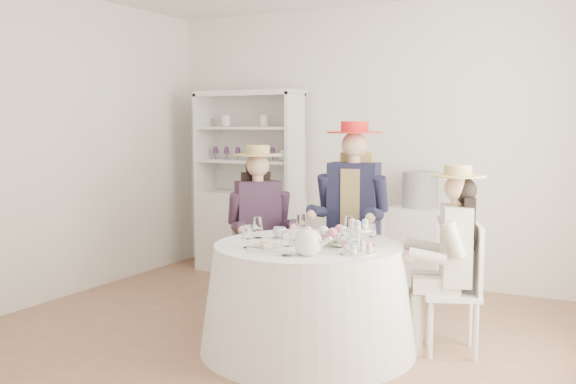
% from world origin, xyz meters
% --- Properties ---
extents(ground, '(4.50, 4.50, 0.00)m').
position_xyz_m(ground, '(0.00, 0.00, 0.00)').
color(ground, '#8A5F45').
rests_on(ground, ground).
extents(wall_back, '(4.50, 0.00, 4.50)m').
position_xyz_m(wall_back, '(0.00, 2.00, 1.35)').
color(wall_back, white).
rests_on(wall_back, ground).
extents(wall_front, '(4.50, 0.00, 4.50)m').
position_xyz_m(wall_front, '(0.00, -2.00, 1.35)').
color(wall_front, white).
rests_on(wall_front, ground).
extents(wall_left, '(0.00, 4.50, 4.50)m').
position_xyz_m(wall_left, '(-2.25, 0.00, 1.35)').
color(wall_left, white).
rests_on(wall_left, ground).
extents(tea_table, '(1.47, 1.47, 0.73)m').
position_xyz_m(tea_table, '(0.28, -0.14, 0.36)').
color(tea_table, white).
rests_on(tea_table, ground).
extents(hutch, '(1.26, 0.80, 1.89)m').
position_xyz_m(hutch, '(-1.28, 1.71, 0.67)').
color(hutch, silver).
rests_on(hutch, ground).
extents(side_table, '(0.54, 0.54, 0.78)m').
position_xyz_m(side_table, '(0.51, 1.74, 0.39)').
color(side_table, silver).
rests_on(side_table, ground).
extents(hatbox, '(0.42, 0.42, 0.33)m').
position_xyz_m(hatbox, '(0.51, 1.74, 0.95)').
color(hatbox, black).
rests_on(hatbox, side_table).
extents(guest_left, '(0.58, 0.58, 1.37)m').
position_xyz_m(guest_left, '(-0.46, 0.47, 0.77)').
color(guest_left, silver).
rests_on(guest_left, ground).
extents(guest_mid, '(0.58, 0.60, 1.56)m').
position_xyz_m(guest_mid, '(0.22, 0.82, 0.89)').
color(guest_mid, silver).
rests_on(guest_mid, ground).
extents(guest_right, '(0.52, 0.48, 1.27)m').
position_xyz_m(guest_right, '(1.17, 0.24, 0.72)').
color(guest_right, silver).
rests_on(guest_right, ground).
extents(spare_chair, '(0.50, 0.50, 0.93)m').
position_xyz_m(spare_chair, '(-0.64, 1.01, 0.50)').
color(spare_chair, silver).
rests_on(spare_chair, ground).
extents(teacup_a, '(0.12, 0.12, 0.08)m').
position_xyz_m(teacup_a, '(0.02, -0.06, 0.77)').
color(teacup_a, white).
rests_on(teacup_a, tea_table).
extents(teacup_b, '(0.09, 0.09, 0.06)m').
position_xyz_m(teacup_b, '(0.36, 0.12, 0.76)').
color(teacup_b, white).
rests_on(teacup_b, tea_table).
extents(teacup_c, '(0.12, 0.12, 0.07)m').
position_xyz_m(teacup_c, '(0.53, 0.04, 0.77)').
color(teacup_c, white).
rests_on(teacup_c, tea_table).
extents(flower_bowl, '(0.25, 0.25, 0.05)m').
position_xyz_m(flower_bowl, '(0.51, -0.13, 0.76)').
color(flower_bowl, white).
rests_on(flower_bowl, tea_table).
extents(flower_arrangement, '(0.17, 0.17, 0.06)m').
position_xyz_m(flower_arrangement, '(0.49, -0.14, 0.81)').
color(flower_arrangement, pink).
rests_on(flower_arrangement, tea_table).
extents(table_teapot, '(0.25, 0.18, 0.19)m').
position_xyz_m(table_teapot, '(0.45, -0.48, 0.81)').
color(table_teapot, white).
rests_on(table_teapot, tea_table).
extents(sandwich_plate, '(0.25, 0.25, 0.06)m').
position_xyz_m(sandwich_plate, '(0.12, -0.44, 0.75)').
color(sandwich_plate, white).
rests_on(sandwich_plate, tea_table).
extents(cupcake_stand, '(0.22, 0.22, 0.21)m').
position_xyz_m(cupcake_stand, '(0.70, -0.29, 0.81)').
color(cupcake_stand, white).
rests_on(cupcake_stand, tea_table).
extents(stemware_set, '(0.89, 0.90, 0.15)m').
position_xyz_m(stemware_set, '(0.28, -0.14, 0.81)').
color(stemware_set, white).
rests_on(stemware_set, tea_table).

